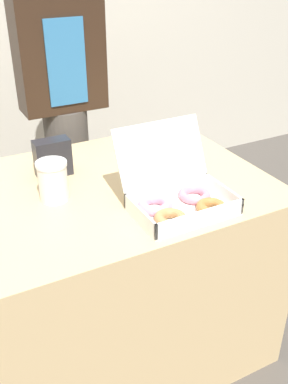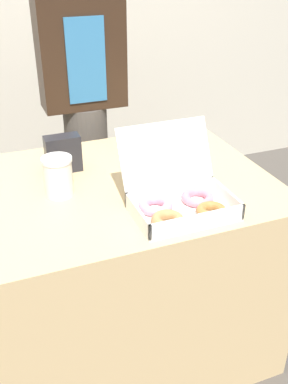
% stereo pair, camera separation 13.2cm
% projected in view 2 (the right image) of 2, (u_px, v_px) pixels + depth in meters
% --- Properties ---
extents(ground_plane, '(14.00, 14.00, 0.00)m').
position_uv_depth(ground_plane, '(114.00, 341.00, 1.92)').
color(ground_plane, '#4C4742').
extents(table, '(1.14, 0.80, 0.76)m').
position_uv_depth(table, '(111.00, 271.00, 1.74)').
color(table, tan).
rests_on(table, ground_plane).
extents(donut_box, '(0.31, 0.29, 0.24)m').
position_uv_depth(donut_box, '(179.00, 200.00, 1.38)').
color(donut_box, white).
rests_on(donut_box, table).
extents(coffee_cup, '(0.10, 0.10, 0.13)m').
position_uv_depth(coffee_cup, '(58.00, 176.00, 1.46)').
color(coffee_cup, silver).
rests_on(coffee_cup, table).
extents(napkin_holder, '(0.13, 0.06, 0.13)m').
position_uv_depth(napkin_holder, '(63.00, 154.00, 1.62)').
color(napkin_holder, '#232328').
rests_on(napkin_holder, table).
extents(person_customer, '(0.37, 0.23, 1.63)m').
position_uv_depth(person_customer, '(83.00, 87.00, 2.00)').
color(person_customer, '#4C4742').
rests_on(person_customer, ground_plane).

